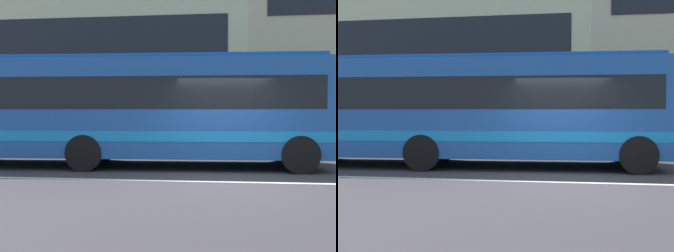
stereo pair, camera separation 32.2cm
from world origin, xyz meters
The scene contains 5 objects.
ground_plane centered at (0.00, 0.00, 0.00)m, with size 160.00×160.00×0.00m, color #3C373C.
lane_centre_line centered at (0.00, 0.00, 0.00)m, with size 60.00×0.16×0.01m, color silver.
hedge_row_far centered at (-1.26, 6.19, 0.52)m, with size 21.73×1.10×1.04m, color #205B1C.
apartment_block_left centered at (-11.21, 15.98, 4.96)m, with size 25.45×9.30×9.93m.
transit_bus centered at (-3.10, 2.42, 1.77)m, with size 12.10×3.10×3.21m.
Camera 1 is at (-0.39, -8.83, 1.59)m, focal length 40.85 mm.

